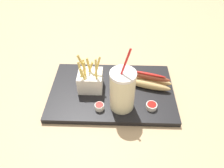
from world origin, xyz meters
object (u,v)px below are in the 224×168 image
at_px(fries_basket, 90,80).
at_px(ketchup_cup_1, 152,106).
at_px(hot_dog_1, 148,81).
at_px(ketchup_cup_2, 99,107).
at_px(soda_cup, 122,90).

xyz_separation_m(fries_basket, ketchup_cup_1, (0.23, -0.10, -0.03)).
bearing_deg(hot_dog_1, ketchup_cup_2, -144.87).
bearing_deg(fries_basket, hot_dog_1, 5.18).
xyz_separation_m(hot_dog_1, ketchup_cup_1, (0.00, -0.12, -0.01)).
height_order(soda_cup, fries_basket, soda_cup).
bearing_deg(soda_cup, hot_dog_1, 47.06).
height_order(soda_cup, hot_dog_1, soda_cup).
relative_size(hot_dog_1, ketchup_cup_2, 5.73).
distance_m(soda_cup, ketchup_cup_2, 0.11).
relative_size(fries_basket, hot_dog_1, 0.76).
distance_m(hot_dog_1, ketchup_cup_2, 0.23).
relative_size(soda_cup, fries_basket, 1.70).
bearing_deg(hot_dog_1, fries_basket, -174.82).
distance_m(fries_basket, hot_dog_1, 0.23).
relative_size(hot_dog_1, ketchup_cup_1, 4.85).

